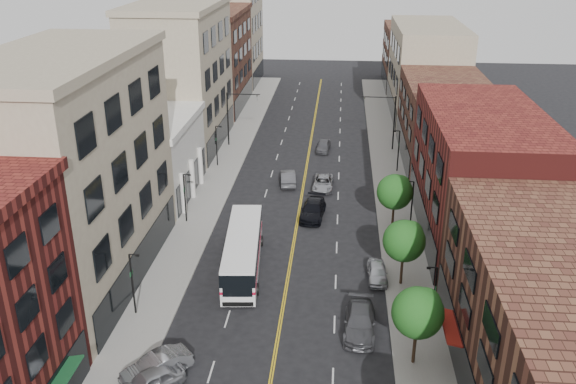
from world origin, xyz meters
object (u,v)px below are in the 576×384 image
(car_angle_b, at_px, (156,366))
(car_lane_b, at_px, (323,183))
(car_angle_a, at_px, (149,382))
(car_parked_far, at_px, (377,272))
(car_lane_a, at_px, (313,210))
(car_lane_c, at_px, (324,146))
(car_parked_mid, at_px, (360,322))
(car_lane_behind, at_px, (288,178))
(city_bus, at_px, (243,249))

(car_angle_b, xyz_separation_m, car_lane_b, (9.68, 32.71, -0.10))
(car_angle_a, relative_size, car_parked_far, 1.14)
(car_lane_a, bearing_deg, car_lane_b, 89.65)
(car_angle_b, xyz_separation_m, car_lane_c, (9.28, 45.60, -0.06))
(car_lane_a, relative_size, car_lane_b, 1.13)
(car_parked_mid, relative_size, car_lane_c, 1.31)
(car_angle_b, relative_size, car_lane_a, 0.86)
(car_parked_mid, distance_m, car_lane_b, 26.89)
(car_parked_far, bearing_deg, car_angle_b, -139.57)
(car_angle_a, bearing_deg, car_lane_c, 126.50)
(car_parked_mid, distance_m, car_lane_behind, 28.67)
(city_bus, bearing_deg, car_lane_a, 58.43)
(city_bus, height_order, car_angle_b, city_bus)
(car_parked_mid, xyz_separation_m, car_lane_a, (-4.30, 19.00, 0.00))
(car_lane_behind, bearing_deg, car_angle_b, 73.68)
(car_angle_a, xyz_separation_m, car_lane_a, (8.90, 26.55, 0.02))
(car_parked_far, xyz_separation_m, car_lane_behind, (-9.20, 20.31, 0.10))
(car_angle_a, distance_m, car_angle_b, 1.50)
(car_angle_a, distance_m, car_lane_behind, 35.64)
(car_angle_a, relative_size, car_lane_b, 0.93)
(car_angle_a, bearing_deg, car_lane_b, 121.86)
(car_parked_far, height_order, car_lane_c, car_lane_c)
(car_angle_a, height_order, car_lane_b, car_angle_a)
(car_lane_behind, bearing_deg, car_parked_mid, 98.48)
(city_bus, distance_m, car_lane_c, 31.94)
(car_lane_b, bearing_deg, city_bus, -106.81)
(city_bus, height_order, car_lane_a, city_bus)
(city_bus, distance_m, car_parked_far, 11.43)
(car_lane_a, xyz_separation_m, car_lane_c, (0.38, 20.54, -0.08))
(car_lane_b, xyz_separation_m, car_lane_c, (-0.40, 12.88, 0.04))
(car_angle_a, height_order, car_angle_b, car_angle_b)
(car_parked_far, distance_m, car_lane_c, 32.67)
(car_angle_b, relative_size, car_lane_behind, 1.00)
(car_angle_a, relative_size, car_parked_mid, 0.83)
(car_lane_behind, bearing_deg, car_lane_c, -114.08)
(car_lane_b, bearing_deg, car_parked_far, -73.40)
(car_parked_far, height_order, car_lane_b, car_lane_b)
(car_parked_far, height_order, car_lane_behind, car_lane_behind)
(car_lane_a, bearing_deg, car_lane_behind, 116.33)
(car_parked_far, xyz_separation_m, car_lane_b, (-5.12, 19.32, 0.00))
(car_angle_b, height_order, car_lane_b, car_angle_b)
(car_parked_mid, height_order, car_lane_c, car_parked_mid)
(car_angle_b, distance_m, car_parked_far, 19.96)
(car_angle_a, height_order, car_parked_far, car_angle_a)
(car_angle_b, distance_m, car_parked_mid, 14.52)
(car_angle_a, relative_size, car_angle_b, 0.97)
(car_angle_b, bearing_deg, car_parked_far, 88.23)
(car_parked_mid, xyz_separation_m, car_lane_c, (-3.92, 39.54, -0.08))
(city_bus, bearing_deg, car_parked_far, -9.08)
(car_parked_mid, height_order, car_lane_behind, car_parked_mid)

